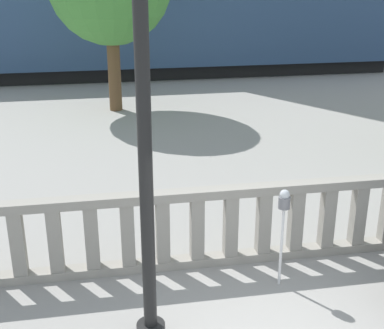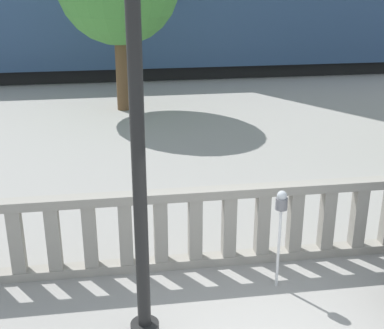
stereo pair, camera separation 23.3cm
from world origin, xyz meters
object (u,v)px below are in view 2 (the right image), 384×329
object	(u,v)px
lamppost	(135,68)
parking_meter	(281,211)
train_far	(79,9)
train_near	(152,32)

from	to	relation	value
lamppost	parking_meter	bearing A→B (deg)	23.42
lamppost	train_far	xyz separation A→B (m)	(-2.08, 28.99, -1.65)
lamppost	train_near	xyz separation A→B (m)	(1.47, 16.72, -1.64)
train_far	train_near	bearing A→B (deg)	-73.86
lamppost	train_far	bearing A→B (deg)	94.10
train_near	train_far	bearing A→B (deg)	106.14
parking_meter	train_far	world-z (taller)	train_far
lamppost	train_near	bearing A→B (deg)	84.98
lamppost	train_far	world-z (taller)	lamppost
lamppost	train_near	world-z (taller)	lamppost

